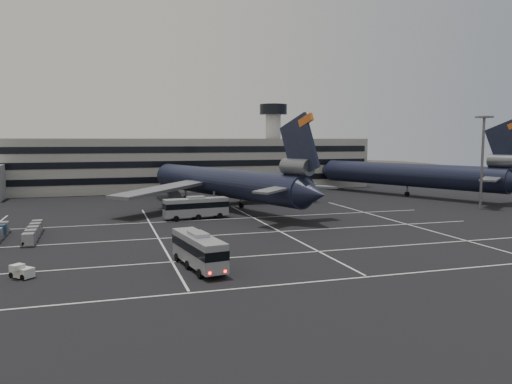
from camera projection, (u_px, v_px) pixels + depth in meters
ground at (207, 242)px, 67.42m from camera, size 260.00×260.00×0.00m
lane_markings at (212, 240)px, 68.39m from camera, size 90.00×55.62×0.01m
terminal at (143, 165)px, 133.48m from camera, size 125.00×26.00×24.00m
hills at (173, 194)px, 235.56m from camera, size 352.00×180.00×44.00m
lightpole_right at (483, 149)px, 97.38m from camera, size 2.40×2.40×18.28m
trijet_main at (224, 182)px, 99.31m from camera, size 44.72×55.91×18.08m
trijet_far at (411, 174)px, 120.43m from camera, size 30.81×54.69×18.08m
bus_near at (199, 249)px, 53.21m from camera, size 4.23×11.32×3.90m
bus_far at (196, 207)px, 86.42m from camera, size 11.49×4.05×3.97m
tug_b at (23, 271)px, 49.60m from camera, size 2.60×2.61×1.48m
uld_cluster at (15, 233)px, 68.81m from camera, size 6.58×13.19×1.70m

